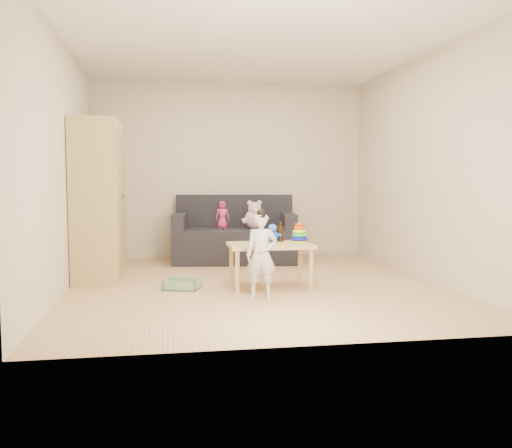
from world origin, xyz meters
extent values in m
plane|color=tan|center=(0.00, 0.00, 0.00)|extent=(4.50, 4.50, 0.00)
plane|color=white|center=(0.00, 0.00, 2.60)|extent=(4.50, 4.50, 0.00)
plane|color=beige|center=(0.00, 2.25, 1.30)|extent=(4.00, 0.00, 4.00)
plane|color=beige|center=(0.00, -2.25, 1.30)|extent=(4.00, 0.00, 4.00)
plane|color=beige|center=(-2.00, 0.00, 1.30)|extent=(0.00, 4.50, 4.50)
plane|color=beige|center=(2.00, 0.00, 1.30)|extent=(0.00, 4.50, 4.50)
cube|color=tan|center=(-1.74, 0.66, 0.91)|extent=(0.51, 1.02, 1.83)
cube|color=black|center=(-0.02, 1.67, 0.24)|extent=(1.77, 1.04, 0.47)
cube|color=tan|center=(0.14, -0.16, 0.24)|extent=(0.90, 0.58, 0.47)
imported|color=beige|center=(-0.05, -0.67, 0.41)|extent=(0.34, 0.26, 0.82)
imported|color=#CB266E|center=(-0.19, 1.61, 0.66)|extent=(0.21, 0.15, 0.38)
cylinder|color=#C9D50B|center=(0.47, -0.10, 0.48)|extent=(0.17, 0.17, 0.02)
cylinder|color=silver|center=(0.47, -0.10, 0.58)|extent=(0.02, 0.02, 0.20)
torus|color=#0B11BD|center=(0.47, -0.10, 0.51)|extent=(0.19, 0.19, 0.04)
torus|color=green|center=(0.47, -0.10, 0.55)|extent=(0.17, 0.17, 0.04)
torus|color=#EDFB0D|center=(0.47, -0.10, 0.59)|extent=(0.14, 0.14, 0.04)
torus|color=#E2540B|center=(0.47, -0.10, 0.63)|extent=(0.12, 0.12, 0.04)
torus|color=red|center=(0.47, -0.10, 0.67)|extent=(0.10, 0.10, 0.03)
cylinder|color=black|center=(0.29, 0.03, 0.56)|extent=(0.08, 0.08, 0.17)
cylinder|color=black|center=(0.29, 0.03, 0.66)|extent=(0.03, 0.03, 0.05)
cylinder|color=black|center=(0.29, 0.03, 0.69)|extent=(0.04, 0.04, 0.01)
cube|color=yellow|center=(0.04, -0.08, 0.48)|extent=(0.19, 0.19, 0.01)
camera|label=1|loc=(-0.96, -5.82, 1.15)|focal=38.00mm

